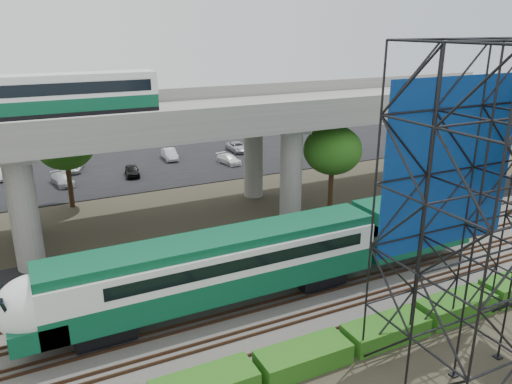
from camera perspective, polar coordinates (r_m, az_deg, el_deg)
ground at (r=28.14m, az=-1.14°, el=-15.03°), size 140.00×140.00×0.00m
ballast_bed at (r=29.62m, az=-2.84°, el=-12.94°), size 90.00×12.00×0.20m
service_road at (r=36.70m, az=-8.21°, el=-6.68°), size 90.00×5.00×0.08m
parking_lot at (r=58.23m, az=-15.60°, el=2.38°), size 90.00×18.00×0.08m
harbor_water at (r=79.41m, az=-18.79°, el=6.26°), size 140.00×40.00×0.03m
rail_tracks at (r=29.53m, az=-2.84°, el=-12.64°), size 90.00×9.52×0.16m
commuter_train at (r=28.81m, az=-0.28°, el=-7.57°), size 29.30×3.06×4.30m
overpass at (r=39.12m, az=-11.96°, el=7.32°), size 80.00×12.00×12.40m
scaffold_tower at (r=24.07m, az=26.13°, el=-3.07°), size 9.36×6.36×15.00m
hedge_strip at (r=25.13m, az=5.46°, el=-18.20°), size 34.60×1.80×1.20m
trees at (r=39.07m, az=-17.76°, el=2.83°), size 40.94×16.94×7.69m
parked_cars at (r=57.90m, az=-15.31°, el=2.97°), size 34.76×9.46×1.30m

